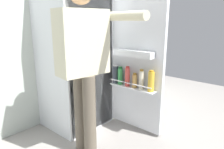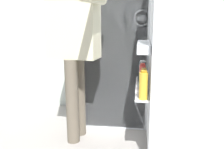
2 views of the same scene
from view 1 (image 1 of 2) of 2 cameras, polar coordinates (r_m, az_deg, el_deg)
ground_plane at (r=2.48m, az=-0.67°, el=-16.73°), size 5.83×5.83×0.00m
kitchen_wall at (r=2.82m, az=-15.43°, el=13.09°), size 4.40×0.10×2.48m
refrigerator at (r=2.54m, az=-8.94°, el=5.26°), size 0.75×1.31×1.77m
person at (r=1.91m, az=-7.75°, el=5.13°), size 0.56×0.81×1.63m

